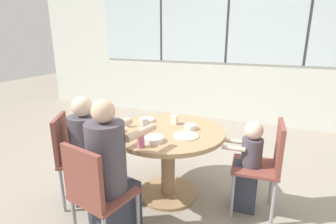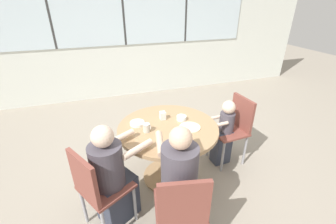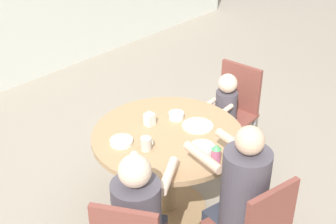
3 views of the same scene
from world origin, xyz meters
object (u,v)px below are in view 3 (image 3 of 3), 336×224
object	(u,v)px
person_woman_green_shirt	(238,212)
coffee_mug	(146,144)
chair_for_toddler	(234,105)
bowl_white_shallow	(121,142)
person_toddler	(223,124)
sippy_cup	(216,154)
bowl_cereal	(176,116)
milk_carton_small	(150,119)
bowl_fruit	(202,148)

from	to	relation	value
person_woman_green_shirt	coffee_mug	size ratio (longest dim) A/B	12.68
chair_for_toddler	bowl_white_shallow	bearing A→B (deg)	81.76
chair_for_toddler	coffee_mug	bearing A→B (deg)	90.26
person_toddler	bowl_white_shallow	size ratio (longest dim) A/B	5.51
bowl_white_shallow	sippy_cup	bearing A→B (deg)	-66.85
chair_for_toddler	sippy_cup	size ratio (longest dim) A/B	6.12
bowl_white_shallow	bowl_cereal	world-z (taller)	bowl_cereal
sippy_cup	bowl_white_shallow	size ratio (longest dim) A/B	0.91
chair_for_toddler	bowl_cereal	size ratio (longest dim) A/B	7.84
sippy_cup	chair_for_toddler	bearing A→B (deg)	29.07
person_toddler	bowl_cereal	bearing A→B (deg)	81.82
milk_carton_small	person_toddler	bearing A→B (deg)	-8.91
chair_for_toddler	coffee_mug	distance (m)	1.19
chair_for_toddler	bowl_fruit	size ratio (longest dim) A/B	5.34
coffee_mug	bowl_cereal	bearing A→B (deg)	15.44
bowl_white_shallow	person_woman_green_shirt	bearing A→B (deg)	-80.27
milk_carton_small	bowl_fruit	xyz separation A→B (m)	(0.01, -0.50, -0.03)
coffee_mug	bowl_white_shallow	bearing A→B (deg)	111.19
milk_carton_small	bowl_fruit	size ratio (longest dim) A/B	0.56
person_woman_green_shirt	sippy_cup	xyz separation A→B (m)	(0.11, 0.28, 0.25)
sippy_cup	bowl_cereal	distance (m)	0.61
person_woman_green_shirt	person_toddler	bearing A→B (deg)	52.96
sippy_cup	person_woman_green_shirt	bearing A→B (deg)	-111.70
coffee_mug	bowl_cereal	distance (m)	0.45
coffee_mug	sippy_cup	size ratio (longest dim) A/B	0.64
person_toddler	bowl_fruit	world-z (taller)	person_toddler
coffee_mug	bowl_fruit	world-z (taller)	coffee_mug
chair_for_toddler	person_toddler	distance (m)	0.19
coffee_mug	bowl_cereal	world-z (taller)	coffee_mug
person_toddler	coffee_mug	size ratio (longest dim) A/B	9.50
person_woman_green_shirt	bowl_fruit	bearing A→B (deg)	81.80
bowl_white_shallow	bowl_fruit	distance (m)	0.56
chair_for_toddler	person_woman_green_shirt	size ratio (longest dim) A/B	0.75
person_toddler	sippy_cup	xyz separation A→B (m)	(-0.81, -0.52, 0.37)
coffee_mug	sippy_cup	xyz separation A→B (m)	(0.20, -0.44, 0.03)
sippy_cup	person_toddler	bearing A→B (deg)	32.90
person_woman_green_shirt	bowl_cereal	bearing A→B (deg)	79.15
coffee_mug	bowl_fruit	size ratio (longest dim) A/B	0.56
milk_carton_small	bowl_fruit	bearing A→B (deg)	-89.42
sippy_cup	milk_carton_small	bearing A→B (deg)	86.40
person_woman_green_shirt	bowl_fruit	world-z (taller)	person_woman_green_shirt
milk_carton_small	bowl_white_shallow	world-z (taller)	milk_carton_small
chair_for_toddler	bowl_fruit	distance (m)	1.02
person_woman_green_shirt	milk_carton_small	world-z (taller)	person_woman_green_shirt
chair_for_toddler	sippy_cup	xyz separation A→B (m)	(-0.97, -0.54, 0.25)
milk_carton_small	bowl_cereal	distance (m)	0.22
person_toddler	bowl_cereal	world-z (taller)	person_toddler
person_woman_green_shirt	bowl_cereal	size ratio (longest dim) A/B	10.40
person_woman_green_shirt	milk_carton_small	distance (m)	0.96
chair_for_toddler	bowl_fruit	xyz separation A→B (m)	(-0.92, -0.39, 0.20)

